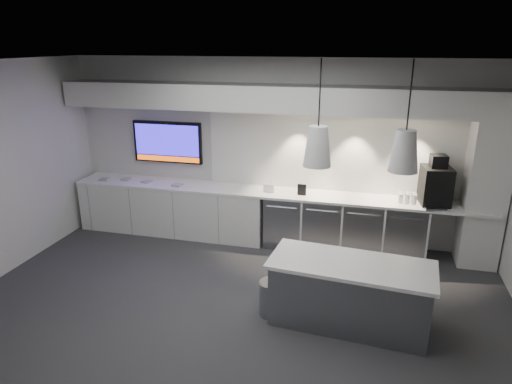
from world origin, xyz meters
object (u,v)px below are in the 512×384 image
(wall_tv, at_px, (168,142))
(coffee_machine, at_px, (436,184))
(bin, at_px, (272,298))
(island, at_px, (349,293))

(wall_tv, xyz_separation_m, coffee_machine, (4.42, -0.25, -0.35))
(wall_tv, xyz_separation_m, bin, (2.39, -2.36, -1.34))
(coffee_machine, bearing_deg, island, -124.92)
(wall_tv, relative_size, bin, 2.83)
(bin, xyz_separation_m, coffee_machine, (2.03, 2.12, 0.99))
(bin, bearing_deg, wall_tv, 135.29)
(wall_tv, bearing_deg, bin, -44.71)
(island, relative_size, coffee_machine, 2.60)
(wall_tv, distance_m, coffee_machine, 4.44)
(wall_tv, xyz_separation_m, island, (3.32, -2.34, -1.16))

